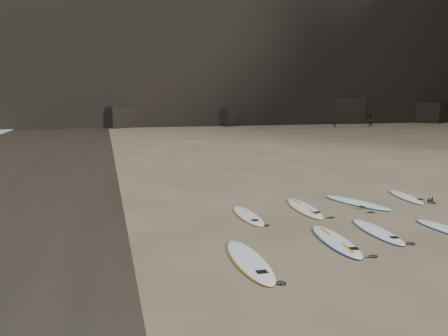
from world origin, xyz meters
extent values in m
plane|color=#897559|center=(0.00, 0.00, 0.00)|extent=(240.00, 240.00, 0.00)
cube|color=black|center=(8.00, 45.00, 1.16)|extent=(4.23, 4.46, 2.33)
cube|color=black|center=(25.00, 46.00, 1.80)|extent=(5.95, 5.19, 3.59)
cube|color=black|center=(38.00, 44.00, 1.44)|extent=(5.31, 5.56, 2.88)
cube|color=black|center=(-6.00, 45.00, 1.25)|extent=(4.49, 4.76, 2.49)
ellipsoid|color=white|center=(-4.52, -1.07, 0.05)|extent=(0.69, 2.77, 0.10)
ellipsoid|color=white|center=(-2.00, -0.36, 0.05)|extent=(0.85, 2.66, 0.09)
ellipsoid|color=white|center=(-0.51, 0.05, 0.04)|extent=(0.71, 2.40, 0.09)
ellipsoid|color=white|center=(-3.37, 2.49, 0.04)|extent=(0.60, 2.38, 0.09)
ellipsoid|color=white|center=(-1.31, 2.87, 0.05)|extent=(0.86, 2.74, 0.10)
ellipsoid|color=white|center=(0.75, 3.08, 0.05)|extent=(1.52, 2.71, 0.10)
ellipsoid|color=white|center=(2.98, 3.41, 0.04)|extent=(0.96, 2.36, 0.08)
imported|color=black|center=(19.85, 38.48, 0.85)|extent=(0.43, 0.64, 1.70)
imported|color=black|center=(25.04, 38.97, 0.77)|extent=(0.83, 0.69, 1.54)
camera|label=1|loc=(-7.49, -9.77, 3.60)|focal=35.00mm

